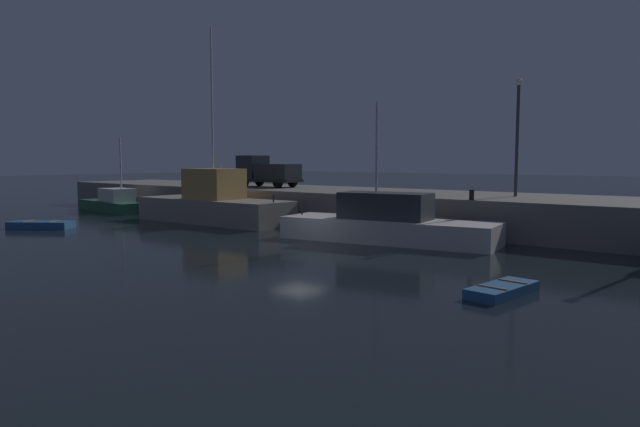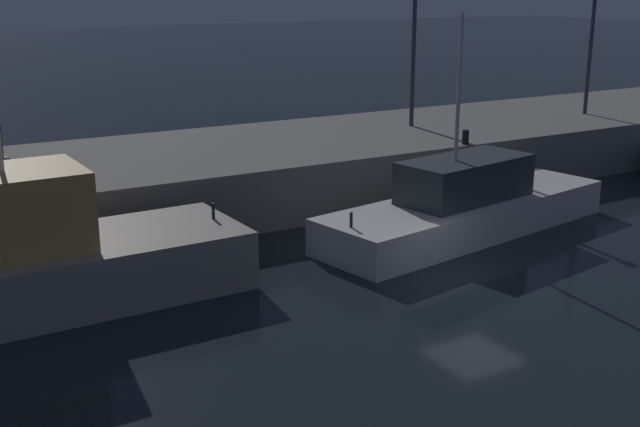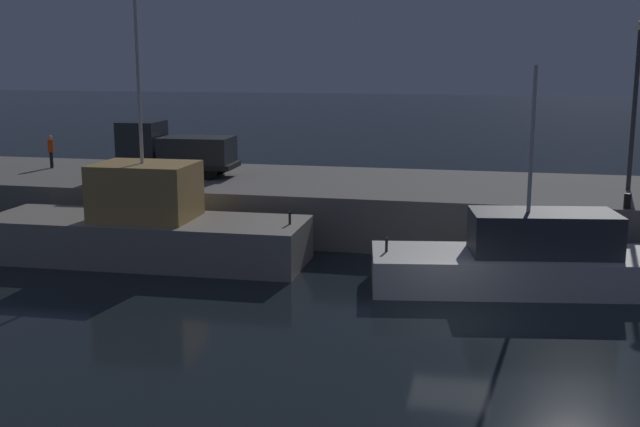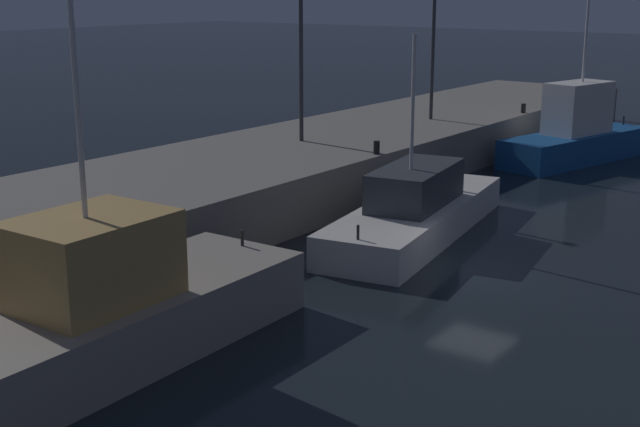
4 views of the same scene
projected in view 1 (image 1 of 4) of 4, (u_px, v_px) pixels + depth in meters
ground_plane at (299, 245)px, 31.09m from camera, size 320.00×320.00×0.00m
pier_quay at (416, 209)px, 40.60m from camera, size 76.57×9.60×2.30m
fishing_boat_blue at (214, 205)px, 42.43m from camera, size 13.03×4.29×14.12m
fishing_boat_white at (387, 224)px, 32.29m from camera, size 12.64×5.41×7.83m
fishing_boat_orange at (116, 203)px, 51.56m from camera, size 9.16×3.91×6.56m
dinghy_orange_near at (41, 225)px, 38.73m from camera, size 4.25×3.60×0.52m
rowboat_white_mid at (502, 290)px, 19.56m from camera, size 1.54×3.21×0.39m
lamp_post_west at (518, 127)px, 35.94m from camera, size 0.44×0.44×7.35m
utility_truck at (266, 171)px, 49.28m from camera, size 6.04×2.61×2.69m
dockworker at (220, 174)px, 55.06m from camera, size 0.43×0.43×1.75m
bollard_west at (472, 195)px, 33.12m from camera, size 0.28×0.28×0.59m
bollard_east at (217, 185)px, 47.29m from camera, size 0.28×0.28×0.56m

